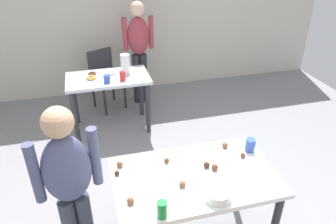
{
  "coord_description": "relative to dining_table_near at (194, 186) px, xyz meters",
  "views": [
    {
      "loc": [
        -0.82,
        -1.82,
        2.33
      ],
      "look_at": [
        -0.16,
        0.63,
        0.9
      ],
      "focal_mm": 33.85,
      "sensor_mm": 36.0,
      "label": 1
    }
  ],
  "objects": [
    {
      "name": "cake_ball_3",
      "position": [
        -0.17,
        0.2,
        0.12
      ],
      "size": [
        0.04,
        0.04,
        0.04
      ],
      "primitive_type": "sphere",
      "color": "brown",
      "rests_on": "dining_table_near"
    },
    {
      "name": "cake_ball_7",
      "position": [
        0.44,
        0.11,
        0.12
      ],
      "size": [
        0.04,
        0.04,
        0.04
      ],
      "primitive_type": "sphere",
      "color": "brown",
      "rests_on": "dining_table_near"
    },
    {
      "name": "person_girl_near",
      "position": [
        -0.89,
        0.0,
        0.22
      ],
      "size": [
        0.45,
        0.26,
        1.45
      ],
      "color": "#383D4C",
      "rests_on": "ground_plane"
    },
    {
      "name": "cake_ball_8",
      "position": [
        -0.57,
        0.15,
        0.12
      ],
      "size": [
        0.04,
        0.04,
        0.04
      ],
      "primitive_type": "sphere",
      "color": "#3D2319",
      "rests_on": "dining_table_near"
    },
    {
      "name": "cup_near_0",
      "position": [
        0.54,
        0.17,
        0.16
      ],
      "size": [
        0.08,
        0.08,
        0.11
      ],
      "primitive_type": "cylinder",
      "color": "#3351B2",
      "rests_on": "dining_table_near"
    },
    {
      "name": "donut_far_1",
      "position": [
        -0.64,
        2.17,
        0.12
      ],
      "size": [
        0.1,
        0.1,
        0.03
      ],
      "primitive_type": "torus",
      "color": "brown",
      "rests_on": "dining_table_far"
    },
    {
      "name": "person_adult_far",
      "position": [
        0.07,
        2.72,
        0.27
      ],
      "size": [
        0.45,
        0.21,
        1.53
      ],
      "color": "#28282D",
      "rests_on": "ground_plane"
    },
    {
      "name": "pitcher_far",
      "position": [
        -0.21,
        2.13,
        0.22
      ],
      "size": [
        0.12,
        0.12,
        0.24
      ],
      "primitive_type": "cylinder",
      "color": "white",
      "rests_on": "dining_table_far"
    },
    {
      "name": "dining_table_near",
      "position": [
        0.0,
        0.0,
        0.0
      ],
      "size": [
        1.22,
        0.74,
        0.75
      ],
      "color": "white",
      "rests_on": "ground_plane"
    },
    {
      "name": "donut_far_2",
      "position": [
        -0.66,
        2.04,
        0.12
      ],
      "size": [
        0.12,
        0.12,
        0.04
      ],
      "primitive_type": "torus",
      "color": "gold",
      "rests_on": "dining_table_far"
    },
    {
      "name": "mixing_bowl",
      "position": [
        0.07,
        -0.26,
        0.14
      ],
      "size": [
        0.19,
        0.19,
        0.07
      ],
      "primitive_type": "cylinder",
      "color": "white",
      "rests_on": "dining_table_near"
    },
    {
      "name": "cake_ball_6",
      "position": [
        0.36,
        0.27,
        0.13
      ],
      "size": [
        0.05,
        0.05,
        0.05
      ],
      "primitive_type": "sphere",
      "color": "brown",
      "rests_on": "dining_table_near"
    },
    {
      "name": "chair_far_table",
      "position": [
        -0.45,
        2.71,
        -0.15
      ],
      "size": [
        0.53,
        0.53,
        0.87
      ],
      "color": "#2D2D33",
      "rests_on": "ground_plane"
    },
    {
      "name": "cake_ball_2",
      "position": [
        0.11,
        0.06,
        0.13
      ],
      "size": [
        0.05,
        0.05,
        0.05
      ],
      "primitive_type": "sphere",
      "color": "#3D2319",
      "rests_on": "dining_table_near"
    },
    {
      "name": "cup_far_0",
      "position": [
        -0.47,
        1.88,
        0.15
      ],
      "size": [
        0.08,
        0.08,
        0.1
      ],
      "primitive_type": "cylinder",
      "color": "#3351B2",
      "rests_on": "dining_table_far"
    },
    {
      "name": "cake_ball_5",
      "position": [
        0.17,
        0.02,
        0.13
      ],
      "size": [
        0.05,
        0.05,
        0.05
      ],
      "primitive_type": "sphere",
      "color": "brown",
      "rests_on": "dining_table_near"
    },
    {
      "name": "dining_table_far",
      "position": [
        -0.45,
        2.06,
        -0.03
      ],
      "size": [
        1.04,
        0.6,
        0.75
      ],
      "color": "silver",
      "rests_on": "ground_plane"
    },
    {
      "name": "fork_near",
      "position": [
        -0.24,
        0.09,
        0.11
      ],
      "size": [
        0.17,
        0.02,
        0.01
      ],
      "primitive_type": "cube",
      "color": "silver",
      "rests_on": "dining_table_near"
    },
    {
      "name": "wall_back",
      "position": [
        0.15,
        3.3,
        0.65
      ],
      "size": [
        6.4,
        0.1,
        2.6
      ],
      "primitive_type": "cube",
      "color": "beige",
      "rests_on": "ground_plane"
    },
    {
      "name": "cup_far_1",
      "position": [
        -0.28,
        1.9,
        0.16
      ],
      "size": [
        0.07,
        0.07,
        0.12
      ],
      "primitive_type": "cylinder",
      "color": "red",
      "rests_on": "dining_table_far"
    },
    {
      "name": "cake_ball_0",
      "position": [
        -0.53,
        0.24,
        0.13
      ],
      "size": [
        0.05,
        0.05,
        0.05
      ],
      "primitive_type": "sphere",
      "color": "brown",
      "rests_on": "dining_table_near"
    },
    {
      "name": "donut_far_0",
      "position": [
        -0.41,
        2.14,
        0.12
      ],
      "size": [
        0.12,
        0.12,
        0.04
      ],
      "primitive_type": "torus",
      "color": "white",
      "rests_on": "dining_table_far"
    },
    {
      "name": "cake_ball_1",
      "position": [
        -0.51,
        -0.16,
        0.13
      ],
      "size": [
        0.05,
        0.05,
        0.05
      ],
      "primitive_type": "sphere",
      "color": "brown",
      "rests_on": "dining_table_near"
    },
    {
      "name": "cake_ball_4",
      "position": [
        -0.13,
        -0.09,
        0.13
      ],
      "size": [
        0.05,
        0.05,
        0.05
      ],
      "primitive_type": "sphere",
      "color": "brown",
      "rests_on": "dining_table_near"
    },
    {
      "name": "soda_can",
      "position": [
        -0.33,
        -0.32,
        0.16
      ],
      "size": [
        0.07,
        0.07,
        0.12
      ],
      "primitive_type": "cylinder",
      "color": "#198438",
      "rests_on": "dining_table_near"
    }
  ]
}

